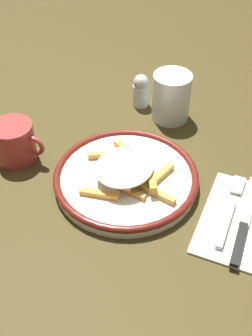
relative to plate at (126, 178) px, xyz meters
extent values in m
plane|color=#3E3416|center=(0.00, 0.00, -0.01)|extent=(2.60, 2.60, 0.00)
cylinder|color=white|center=(0.00, 0.00, 0.00)|extent=(0.26, 0.26, 0.02)
torus|color=maroon|center=(0.00, 0.00, 0.01)|extent=(0.27, 0.27, 0.01)
cube|color=gold|center=(0.06, 0.01, 0.01)|extent=(0.04, 0.08, 0.01)
cube|color=gold|center=(0.02, 0.03, 0.02)|extent=(0.03, 0.06, 0.01)
cube|color=gold|center=(-0.02, 0.06, 0.01)|extent=(0.06, 0.04, 0.01)
cube|color=gold|center=(0.06, -0.03, 0.01)|extent=(0.08, 0.03, 0.01)
cube|color=gold|center=(0.01, -0.01, 0.02)|extent=(0.06, 0.06, 0.01)
cube|color=gold|center=(-0.03, -0.07, 0.01)|extent=(0.07, 0.02, 0.01)
cube|color=gold|center=(0.01, -0.01, 0.03)|extent=(0.03, 0.09, 0.01)
cube|color=#E2B95E|center=(-0.01, 0.01, 0.01)|extent=(0.04, 0.09, 0.01)
cube|color=gold|center=(0.00, 0.00, 0.01)|extent=(0.04, 0.06, 0.01)
cube|color=gold|center=(-0.01, 0.01, 0.02)|extent=(0.07, 0.06, 0.01)
cube|color=#C28338|center=(0.00, 0.01, 0.01)|extent=(0.07, 0.07, 0.01)
cube|color=gold|center=(-0.06, 0.03, 0.01)|extent=(0.06, 0.03, 0.01)
cube|color=gold|center=(0.01, -0.04, 0.01)|extent=(0.10, 0.03, 0.01)
cube|color=gold|center=(0.05, -0.01, 0.02)|extent=(0.04, 0.06, 0.01)
cube|color=gold|center=(-0.01, 0.00, 0.02)|extent=(0.09, 0.02, 0.01)
cube|color=#EAC555|center=(0.00, 0.00, 0.01)|extent=(0.04, 0.09, 0.01)
ellipsoid|color=silver|center=(0.00, -0.01, 0.04)|extent=(0.12, 0.13, 0.02)
cube|color=#35662F|center=(0.02, -0.01, 0.04)|extent=(0.00, 0.00, 0.00)
cube|color=#236434|center=(-0.01, 0.04, 0.04)|extent=(0.00, 0.00, 0.00)
cube|color=#326728|center=(-0.01, 0.03, 0.04)|extent=(0.00, 0.00, 0.00)
cube|color=#3B5C27|center=(-0.04, 0.00, 0.04)|extent=(0.00, 0.00, 0.00)
cube|color=white|center=(0.22, -0.02, -0.01)|extent=(0.15, 0.21, 0.01)
cube|color=silver|center=(0.20, -0.04, 0.00)|extent=(0.02, 0.11, 0.01)
cube|color=silver|center=(0.20, 0.06, 0.00)|extent=(0.02, 0.04, 0.00)
cube|color=black|center=(0.22, -0.08, 0.00)|extent=(0.02, 0.09, 0.01)
cube|color=silver|center=(0.23, 0.03, 0.00)|extent=(0.02, 0.12, 0.00)
cylinder|color=silver|center=(0.02, 0.23, 0.04)|extent=(0.08, 0.08, 0.11)
cylinder|color=#AA3835|center=(-0.23, -0.01, 0.03)|extent=(0.08, 0.08, 0.08)
torus|color=#AA3835|center=(-0.19, -0.01, 0.03)|extent=(0.04, 0.01, 0.04)
cylinder|color=silver|center=(-0.06, 0.26, 0.01)|extent=(0.04, 0.04, 0.05)
sphere|color=#B7BABF|center=(-0.06, 0.26, 0.05)|extent=(0.03, 0.03, 0.03)
camera|label=1|loc=(0.21, -0.56, 0.58)|focal=47.75mm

